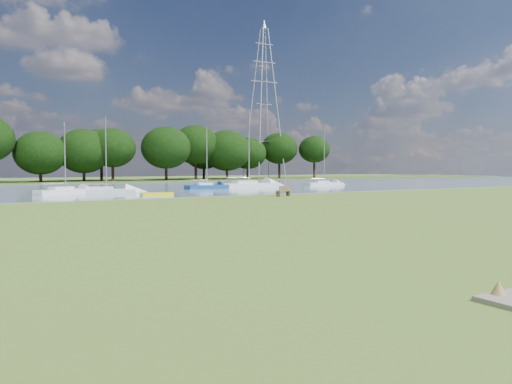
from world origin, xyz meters
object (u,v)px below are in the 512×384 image
sailboat_3 (248,183)px  sailboat_6 (65,190)px  sailboat_4 (324,183)px  kayak (157,194)px  sailboat_0 (106,189)px  pylon (264,82)px  sailboat_7 (207,185)px  riverbank_bench (284,191)px

sailboat_3 → sailboat_6: 23.20m
sailboat_4 → kayak: bearing=-156.2°
kayak → sailboat_4: 29.34m
kayak → sailboat_0: (-3.10, 6.53, 0.25)m
pylon → sailboat_4: bearing=-108.1°
pylon → sailboat_6: (-45.66, -38.29, -19.67)m
pylon → sailboat_3: bearing=-124.0°
pylon → sailboat_6: pylon is taller
sailboat_0 → sailboat_3: 19.41m
kayak → sailboat_6: 9.57m
sailboat_7 → riverbank_bench: bearing=-94.0°
pylon → sailboat_7: bearing=-129.9°
pylon → sailboat_4: pylon is taller
riverbank_bench → sailboat_4: (17.40, 16.35, -0.01)m
pylon → sailboat_7: (-29.09, -34.73, -19.65)m
sailboat_0 → sailboat_7: sailboat_0 is taller
sailboat_6 → kayak: bearing=-67.3°
riverbank_bench → sailboat_3: sailboat_3 is taller
sailboat_3 → sailboat_7: size_ratio=1.34×
sailboat_3 → sailboat_4: sailboat_3 is taller
riverbank_bench → sailboat_3: 17.85m
kayak → pylon: (38.69, 44.84, 19.96)m
kayak → sailboat_3: sailboat_3 is taller
sailboat_0 → sailboat_7: 13.19m
kayak → sailboat_7: sailboat_7 is taller
riverbank_bench → sailboat_4: sailboat_4 is taller
sailboat_4 → sailboat_7: bearing=-176.0°
sailboat_6 → riverbank_bench: bearing=-60.5°
pylon → sailboat_4: 41.23m
riverbank_bench → sailboat_0: size_ratio=0.22×
sailboat_3 → sailboat_4: size_ratio=1.19×
sailboat_0 → riverbank_bench: bearing=-20.1°
kayak → sailboat_7: size_ratio=0.40×
sailboat_4 → riverbank_bench: bearing=-133.8°
pylon → sailboat_0: size_ratio=4.25×
riverbank_bench → kayak: (-10.03, 5.95, -0.30)m
sailboat_3 → sailboat_4: bearing=-2.7°
sailboat_4 → sailboat_6: sailboat_4 is taller
pylon → sailboat_7: pylon is taller
riverbank_bench → pylon: pylon is taller
sailboat_3 → sailboat_6: sailboat_3 is taller
sailboat_7 → kayak: bearing=-139.0°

